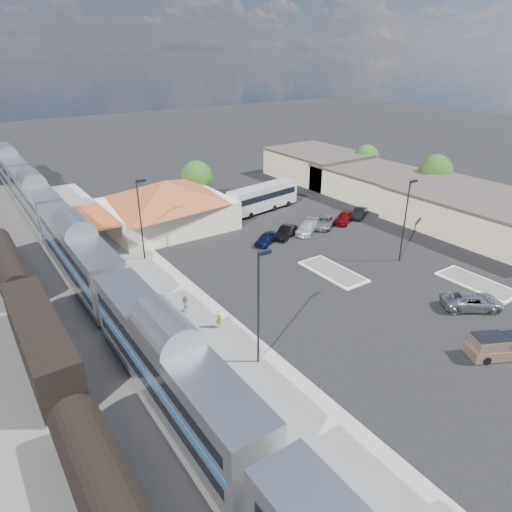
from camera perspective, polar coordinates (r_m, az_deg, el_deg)
ground at (r=44.44m, az=7.58°, el=-4.29°), size 280.00×280.00×0.00m
railbed at (r=42.61m, az=-22.25°, el=-7.35°), size 16.00×100.00×0.12m
platform at (r=43.06m, az=-10.00°, el=-5.33°), size 5.50×92.00×0.18m
passenger_train at (r=47.79m, az=-21.26°, el=0.13°), size 3.00×104.00×5.55m
freight_cars at (r=36.97m, az=-25.31°, el=-9.67°), size 2.80×46.00×4.00m
station_depot at (r=59.79m, az=-11.14°, el=6.40°), size 18.35×12.24×6.20m
buildings_east at (r=71.96m, az=17.04°, el=8.14°), size 14.40×51.40×4.80m
traffic_island_south at (r=48.14m, az=9.59°, el=-1.91°), size 3.30×7.50×0.21m
traffic_island_north at (r=50.19m, az=25.93°, el=-3.07°), size 3.30×7.50×0.21m
lamp_plat_s at (r=31.75m, az=0.43°, el=-5.56°), size 1.08×0.25×9.00m
lamp_plat_n at (r=49.84m, az=-14.22°, el=5.13°), size 1.08×0.25×9.00m
lamp_lot at (r=50.67m, az=18.27°, el=4.95°), size 1.08×0.25×9.00m
tree_east_b at (r=74.89m, az=21.55°, el=9.68°), size 4.94×4.94×6.96m
tree_east_c at (r=83.40m, az=13.60°, el=11.74°), size 4.41×4.41×6.21m
tree_depot at (r=67.83m, az=-7.41°, el=9.60°), size 4.71×4.71×6.63m
pickup_truck at (r=39.54m, az=28.35°, el=-9.90°), size 5.40×3.95×1.77m
suv at (r=45.12m, az=25.44°, el=-5.12°), size 5.84×5.10×1.50m
coach_bus at (r=65.20m, az=0.88°, el=7.45°), size 11.74×4.24×3.69m
person_a at (r=37.99m, az=-4.69°, el=-7.74°), size 0.52×0.68×1.69m
person_b at (r=40.32m, az=-8.84°, el=-5.94°), size 0.90×0.99×1.66m
parked_car_a at (r=54.26m, az=1.27°, el=2.20°), size 4.15×3.26×1.32m
parked_car_b at (r=56.25m, az=3.74°, el=3.03°), size 4.44×3.37×1.40m
parked_car_c at (r=57.96m, az=6.43°, el=3.57°), size 5.03×4.11×1.37m
parked_car_d at (r=60.19m, az=8.57°, el=4.24°), size 5.23×4.55×1.34m
parked_car_e at (r=62.09m, az=10.95°, el=4.76°), size 4.62×3.56×1.47m
parked_car_f at (r=64.52m, az=12.80°, el=5.29°), size 4.22×3.24×1.33m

